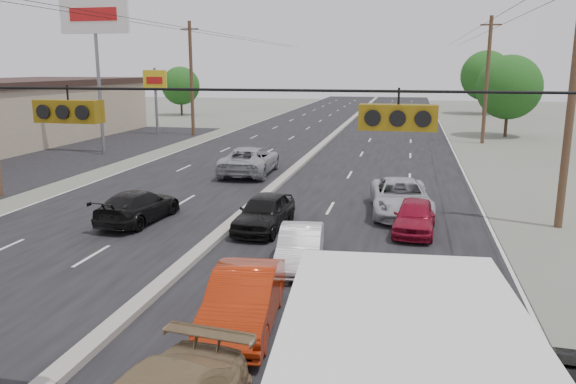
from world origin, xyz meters
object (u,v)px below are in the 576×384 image
(tree_left_far, at_px, (181,86))
(queue_car_c, at_px, (401,198))
(pole_sign_far, at_px, (155,86))
(oncoming_far, at_px, (250,161))
(pole_sign_billboard, at_px, (95,25))
(red_sedan, at_px, (243,300))
(oncoming_near, at_px, (138,207))
(tree_right_far, at_px, (486,76))
(queue_car_a, at_px, (264,212))
(tree_right_mid, at_px, (509,87))
(queue_car_b, at_px, (300,247))
(utility_pole_right_c, at_px, (487,79))
(utility_pole_left_c, at_px, (191,78))
(queue_car_e, at_px, (415,217))
(utility_pole_right_b, at_px, (572,95))

(tree_left_far, bearing_deg, queue_car_c, -57.33)
(pole_sign_far, bearing_deg, oncoming_far, -51.06)
(pole_sign_billboard, distance_m, red_sedan, 30.74)
(red_sedan, relative_size, oncoming_near, 0.97)
(tree_right_far, height_order, queue_car_a, tree_right_far)
(tree_left_far, xyz_separation_m, tree_right_mid, (37.00, -15.00, 0.62))
(tree_right_far, distance_m, queue_car_b, 62.82)
(tree_right_far, xyz_separation_m, red_sedan, (-13.00, -65.91, -4.25))
(queue_car_c, bearing_deg, red_sedan, -112.21)
(utility_pole_right_c, bearing_deg, oncoming_far, -131.08)
(tree_right_mid, distance_m, tree_right_far, 25.03)
(utility_pole_right_c, relative_size, pole_sign_far, 1.67)
(tree_right_far, bearing_deg, utility_pole_left_c, -133.53)
(tree_right_far, distance_m, red_sedan, 67.32)
(oncoming_near, bearing_deg, pole_sign_far, -61.55)
(utility_pole_right_c, xyz_separation_m, tree_right_mid, (2.50, 5.00, -0.77))
(queue_car_e, bearing_deg, queue_car_c, 105.94)
(utility_pole_left_c, distance_m, pole_sign_billboard, 12.73)
(tree_right_far, bearing_deg, tree_left_far, -165.26)
(pole_sign_billboard, height_order, queue_car_c, pole_sign_billboard)
(tree_left_far, xyz_separation_m, queue_car_b, (25.50, -51.41, -3.10))
(red_sedan, height_order, queue_car_a, red_sedan)
(utility_pole_left_c, bearing_deg, queue_car_b, -63.00)
(utility_pole_right_b, bearing_deg, pole_sign_billboard, 154.29)
(tree_right_far, height_order, oncoming_near, tree_right_far)
(queue_car_e, bearing_deg, utility_pole_right_c, 82.26)
(utility_pole_right_c, distance_m, oncoming_near, 32.55)
(utility_pole_right_b, distance_m, utility_pole_right_c, 25.00)
(utility_pole_right_c, distance_m, tree_right_far, 30.20)
(tree_right_mid, bearing_deg, pole_sign_billboard, -150.05)
(red_sedan, relative_size, queue_car_b, 1.15)
(utility_pole_right_b, xyz_separation_m, queue_car_b, (-9.00, -6.41, -4.49))
(tree_right_mid, bearing_deg, utility_pole_right_c, -116.57)
(utility_pole_left_c, height_order, queue_car_c, utility_pole_left_c)
(utility_pole_right_c, distance_m, pole_sign_far, 28.51)
(tree_left_far, bearing_deg, pole_sign_far, -73.30)
(tree_right_far, bearing_deg, queue_car_c, -99.99)
(tree_right_mid, height_order, queue_car_a, tree_right_mid)
(tree_right_far, bearing_deg, queue_car_e, -98.98)
(tree_right_far, xyz_separation_m, oncoming_far, (-18.29, -46.97, -4.16))
(red_sedan, height_order, oncoming_far, oncoming_far)
(red_sedan, distance_m, oncoming_near, 10.60)
(tree_left_far, relative_size, queue_car_e, 1.66)
(tree_left_far, height_order, queue_car_b, tree_left_far)
(utility_pole_left_c, bearing_deg, tree_right_far, 46.47)
(utility_pole_right_b, bearing_deg, oncoming_near, -170.26)
(pole_sign_far, distance_m, red_sedan, 40.80)
(pole_sign_billboard, bearing_deg, tree_left_far, 103.19)
(utility_pole_right_b, relative_size, oncoming_near, 2.26)
(utility_pole_right_b, distance_m, queue_car_b, 11.93)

